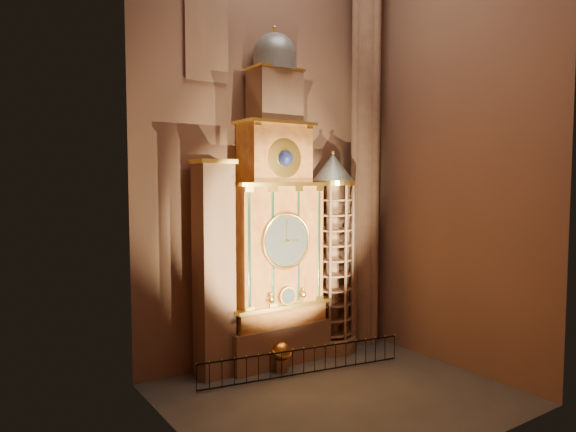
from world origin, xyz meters
TOP-DOWN VIEW (x-y plane):
  - floor at (0.00, 0.00)m, footprint 14.00×14.00m
  - wall_back at (0.00, 6.00)m, footprint 22.00×0.00m
  - wall_left at (-7.00, 0.00)m, footprint 0.00×22.00m
  - wall_right at (7.00, 0.00)m, footprint 0.00×22.00m
  - astronomical_clock at (0.00, 4.96)m, footprint 5.60×2.41m
  - portrait_tower at (-3.40, 4.98)m, footprint 1.80×1.60m
  - stair_turret at (3.50, 4.70)m, footprint 2.50×2.50m
  - gothic_pier at (6.10, 5.00)m, footprint 2.04×2.04m
  - stained_glass_window at (-3.20, 5.92)m, footprint 2.20×0.14m
  - celestial_globe at (-0.56, 3.55)m, footprint 1.25×1.21m
  - iron_railing at (0.08, 2.61)m, footprint 10.14×1.95m

SIDE VIEW (x-z plane):
  - floor at x=0.00m, z-range 0.00..0.00m
  - iron_railing at x=0.08m, z-range 0.05..1.29m
  - celestial_globe at x=-0.56m, z-range 0.14..1.61m
  - portrait_tower at x=-3.40m, z-range 0.05..10.25m
  - stair_turret at x=3.50m, z-range -0.13..10.67m
  - astronomical_clock at x=0.00m, z-range -1.67..15.03m
  - wall_back at x=0.00m, z-range 0.00..22.00m
  - wall_left at x=-7.00m, z-range 0.00..22.00m
  - wall_right at x=7.00m, z-range 0.00..22.00m
  - gothic_pier at x=6.10m, z-range 0.00..22.00m
  - stained_glass_window at x=-3.20m, z-range 13.90..19.10m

